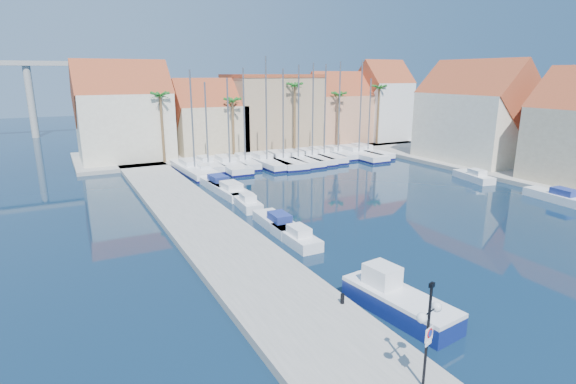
# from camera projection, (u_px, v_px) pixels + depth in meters

# --- Properties ---
(ground) EXTENTS (260.00, 260.00, 0.00)m
(ground) POSITION_uv_depth(u_px,v_px,m) (419.00, 277.00, 27.52)
(ground) COLOR black
(ground) RESTS_ON ground
(quay_west) EXTENTS (6.00, 77.00, 0.50)m
(quay_west) POSITION_uv_depth(u_px,v_px,m) (209.00, 230.00, 35.00)
(quay_west) COLOR gray
(quay_west) RESTS_ON ground
(shore_north) EXTENTS (54.00, 16.00, 0.50)m
(shore_north) POSITION_uv_depth(u_px,v_px,m) (255.00, 149.00, 73.07)
(shore_north) COLOR gray
(shore_north) RESTS_ON ground
(shore_east) EXTENTS (12.00, 60.00, 0.50)m
(shore_east) POSITION_uv_depth(u_px,v_px,m) (530.00, 174.00, 54.65)
(shore_east) COLOR gray
(shore_east) RESTS_ON ground
(lamp_post) EXTENTS (1.43, 0.72, 4.34)m
(lamp_post) POSITION_uv_depth(u_px,v_px,m) (429.00, 320.00, 16.39)
(lamp_post) COLOR black
(lamp_post) RESTS_ON quay_west
(bollard) EXTENTS (0.21, 0.21, 0.53)m
(bollard) POSITION_uv_depth(u_px,v_px,m) (342.00, 299.00, 23.25)
(bollard) COLOR black
(bollard) RESTS_ON quay_west
(fishing_boat) EXTENTS (2.95, 6.65, 2.25)m
(fishing_boat) POSITION_uv_depth(u_px,v_px,m) (397.00, 300.00, 23.20)
(fishing_boat) COLOR navy
(fishing_boat) RESTS_ON ground
(motorboat_west_0) EXTENTS (1.70, 5.28, 1.40)m
(motorboat_west_0) POSITION_uv_depth(u_px,v_px,m) (296.00, 236.00, 32.95)
(motorboat_west_0) COLOR white
(motorboat_west_0) RESTS_ON ground
(motorboat_west_1) EXTENTS (2.07, 5.93, 1.40)m
(motorboat_west_1) POSITION_uv_depth(u_px,v_px,m) (277.00, 222.00, 36.02)
(motorboat_west_1) COLOR white
(motorboat_west_1) RESTS_ON ground
(motorboat_west_2) EXTENTS (2.00, 5.18, 1.40)m
(motorboat_west_2) POSITION_uv_depth(u_px,v_px,m) (247.00, 202.00, 41.70)
(motorboat_west_2) COLOR white
(motorboat_west_2) RESTS_ON ground
(motorboat_west_3) EXTENTS (2.58, 7.27, 1.40)m
(motorboat_west_3) POSITION_uv_depth(u_px,v_px,m) (229.00, 190.00, 46.22)
(motorboat_west_3) COLOR white
(motorboat_west_3) RESTS_ON ground
(motorboat_west_4) EXTENTS (2.73, 7.22, 1.40)m
(motorboat_west_4) POSITION_uv_depth(u_px,v_px,m) (216.00, 182.00, 49.37)
(motorboat_west_4) COLOR white
(motorboat_west_4) RESTS_ON ground
(motorboat_west_5) EXTENTS (2.25, 5.88, 1.40)m
(motorboat_west_5) POSITION_uv_depth(u_px,v_px,m) (204.00, 171.00, 55.01)
(motorboat_west_5) COLOR white
(motorboat_west_5) RESTS_ON ground
(motorboat_east_0) EXTENTS (2.52, 6.45, 1.40)m
(motorboat_east_0) POSITION_uv_depth(u_px,v_px,m) (558.00, 196.00, 43.65)
(motorboat_east_0) COLOR white
(motorboat_east_0) RESTS_ON ground
(motorboat_east_1) EXTENTS (2.82, 5.74, 1.40)m
(motorboat_east_1) POSITION_uv_depth(u_px,v_px,m) (474.00, 176.00, 52.26)
(motorboat_east_1) COLOR white
(motorboat_east_1) RESTS_ON ground
(sailboat_0) EXTENTS (3.40, 11.36, 12.54)m
(sailboat_0) POSITION_uv_depth(u_px,v_px,m) (193.00, 169.00, 55.90)
(sailboat_0) COLOR white
(sailboat_0) RESTS_ON ground
(sailboat_1) EXTENTS (2.63, 8.28, 11.09)m
(sailboat_1) POSITION_uv_depth(u_px,v_px,m) (207.00, 165.00, 58.46)
(sailboat_1) COLOR white
(sailboat_1) RESTS_ON ground
(sailboat_2) EXTENTS (3.13, 10.98, 11.60)m
(sailboat_2) POSITION_uv_depth(u_px,v_px,m) (228.00, 165.00, 58.55)
(sailboat_2) COLOR white
(sailboat_2) RESTS_ON ground
(sailboat_3) EXTENTS (2.91, 8.45, 12.82)m
(sailboat_3) POSITION_uv_depth(u_px,v_px,m) (244.00, 162.00, 60.19)
(sailboat_3) COLOR white
(sailboat_3) RESTS_ON ground
(sailboat_4) EXTENTS (3.18, 11.04, 14.26)m
(sailboat_4) POSITION_uv_depth(u_px,v_px,m) (265.00, 161.00, 60.74)
(sailboat_4) COLOR white
(sailboat_4) RESTS_ON ground
(sailboat_5) EXTENTS (4.14, 12.17, 12.73)m
(sailboat_5) POSITION_uv_depth(u_px,v_px,m) (281.00, 160.00, 61.82)
(sailboat_5) COLOR white
(sailboat_5) RESTS_ON ground
(sailboat_6) EXTENTS (3.27, 11.07, 13.23)m
(sailboat_6) POSITION_uv_depth(u_px,v_px,m) (296.00, 159.00, 62.62)
(sailboat_6) COLOR white
(sailboat_6) RESTS_ON ground
(sailboat_7) EXTENTS (3.28, 10.71, 13.52)m
(sailboat_7) POSITION_uv_depth(u_px,v_px,m) (310.00, 157.00, 63.95)
(sailboat_7) COLOR white
(sailboat_7) RESTS_ON ground
(sailboat_8) EXTENTS (3.42, 10.55, 13.36)m
(sailboat_8) POSITION_uv_depth(u_px,v_px,m) (322.00, 155.00, 65.14)
(sailboat_8) COLOR white
(sailboat_8) RESTS_ON ground
(sailboat_9) EXTENTS (2.23, 8.23, 13.75)m
(sailboat_9) POSITION_uv_depth(u_px,v_px,m) (336.00, 153.00, 66.80)
(sailboat_9) COLOR white
(sailboat_9) RESTS_ON ground
(sailboat_10) EXTENTS (3.17, 11.87, 13.97)m
(sailboat_10) POSITION_uv_depth(u_px,v_px,m) (356.00, 153.00, 66.76)
(sailboat_10) COLOR white
(sailboat_10) RESTS_ON ground
(sailboat_11) EXTENTS (2.90, 10.60, 11.40)m
(sailboat_11) POSITION_uv_depth(u_px,v_px,m) (365.00, 152.00, 68.34)
(sailboat_11) COLOR white
(sailboat_11) RESTS_ON ground
(building_0) EXTENTS (12.30, 9.00, 13.50)m
(building_0) POSITION_uv_depth(u_px,v_px,m) (124.00, 115.00, 61.66)
(building_0) COLOR beige
(building_0) RESTS_ON shore_north
(building_1) EXTENTS (10.30, 8.00, 11.00)m
(building_1) POSITION_uv_depth(u_px,v_px,m) (209.00, 120.00, 67.35)
(building_1) COLOR tan
(building_1) RESTS_ON shore_north
(building_2) EXTENTS (14.20, 10.20, 11.50)m
(building_2) POSITION_uv_depth(u_px,v_px,m) (272.00, 111.00, 72.89)
(building_2) COLOR tan
(building_2) RESTS_ON shore_north
(building_3) EXTENTS (10.30, 8.00, 12.00)m
(building_3) POSITION_uv_depth(u_px,v_px,m) (337.00, 111.00, 77.51)
(building_3) COLOR tan
(building_3) RESTS_ON shore_north
(building_4) EXTENTS (8.30, 8.00, 14.00)m
(building_4) POSITION_uv_depth(u_px,v_px,m) (382.00, 103.00, 80.40)
(building_4) COLOR white
(building_4) RESTS_ON shore_north
(building_6) EXTENTS (9.00, 14.30, 13.50)m
(building_6) POSITION_uv_depth(u_px,v_px,m) (475.00, 116.00, 60.76)
(building_6) COLOR beige
(building_6) RESTS_ON shore_east
(palm_0) EXTENTS (2.60, 2.60, 10.15)m
(palm_0) POSITION_uv_depth(u_px,v_px,m) (160.00, 97.00, 58.51)
(palm_0) COLOR brown
(palm_0) RESTS_ON shore_north
(palm_1) EXTENTS (2.60, 2.60, 9.15)m
(palm_1) POSITION_uv_depth(u_px,v_px,m) (232.00, 103.00, 63.24)
(palm_1) COLOR brown
(palm_1) RESTS_ON shore_north
(palm_2) EXTENTS (2.60, 2.60, 11.15)m
(palm_2) POSITION_uv_depth(u_px,v_px,m) (295.00, 88.00, 67.24)
(palm_2) COLOR brown
(palm_2) RESTS_ON shore_north
(palm_3) EXTENTS (2.60, 2.60, 9.65)m
(palm_3) POSITION_uv_depth(u_px,v_px,m) (339.00, 96.00, 71.18)
(palm_3) COLOR brown
(palm_3) RESTS_ON shore_north
(palm_4) EXTENTS (2.60, 2.60, 10.65)m
(palm_4) POSITION_uv_depth(u_px,v_px,m) (379.00, 89.00, 74.52)
(palm_4) COLOR brown
(palm_4) RESTS_ON shore_north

